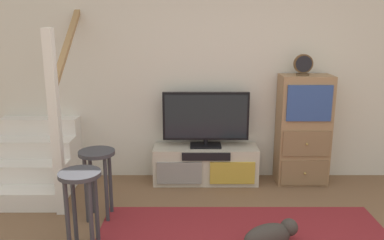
% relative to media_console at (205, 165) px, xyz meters
% --- Properties ---
extents(back_wall, '(6.40, 0.12, 2.70)m').
position_rel_media_console_xyz_m(back_wall, '(0.30, 0.27, 1.13)').
color(back_wall, beige).
rests_on(back_wall, ground_plane).
extents(media_console, '(1.21, 0.38, 0.43)m').
position_rel_media_console_xyz_m(media_console, '(0.00, 0.00, 0.00)').
color(media_console, '#BCB29E').
rests_on(media_console, ground_plane).
extents(television, '(0.99, 0.22, 0.64)m').
position_rel_media_console_xyz_m(television, '(-0.00, 0.02, 0.56)').
color(television, black).
rests_on(television, media_console).
extents(side_cabinet, '(0.58, 0.38, 1.27)m').
position_rel_media_console_xyz_m(side_cabinet, '(1.13, 0.01, 0.42)').
color(side_cabinet, '#93704C').
rests_on(side_cabinet, ground_plane).
extents(desk_clock, '(0.21, 0.08, 0.23)m').
position_rel_media_console_xyz_m(desk_clock, '(1.07, -0.00, 1.17)').
color(desk_clock, '#4C3823').
rests_on(desk_clock, side_cabinet).
extents(staircase, '(1.00, 1.36, 2.20)m').
position_rel_media_console_xyz_m(staircase, '(-1.94, 0.01, 0.15)').
color(staircase, silver).
rests_on(staircase, ground_plane).
extents(bar_stool_near, '(0.34, 0.34, 0.69)m').
position_rel_media_console_xyz_m(bar_stool_near, '(-1.06, -1.44, 0.30)').
color(bar_stool_near, '#333338').
rests_on(bar_stool_near, ground_plane).
extents(bar_stool_far, '(0.34, 0.34, 0.68)m').
position_rel_media_console_xyz_m(bar_stool_far, '(-1.05, -0.88, 0.29)').
color(bar_stool_far, '#333338').
rests_on(bar_stool_far, ground_plane).
extents(dog, '(0.52, 0.35, 0.23)m').
position_rel_media_console_xyz_m(dog, '(0.50, -1.43, -0.10)').
color(dog, '#332D28').
rests_on(dog, ground_plane).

